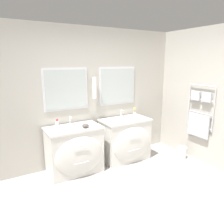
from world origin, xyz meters
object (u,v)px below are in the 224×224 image
(toiletry_bottle, at_px, (57,126))
(waste_bin, at_px, (182,152))
(flower_vase, at_px, (134,113))
(vanity_right, at_px, (126,139))
(vanity_left, at_px, (75,150))
(amenity_bowl, at_px, (85,126))

(toiletry_bottle, distance_m, waste_bin, 2.61)
(flower_vase, bearing_deg, vanity_right, -159.94)
(toiletry_bottle, bearing_deg, waste_bin, -11.29)
(vanity_left, height_order, flower_vase, flower_vase)
(vanity_left, height_order, vanity_right, same)
(amenity_bowl, xyz_separation_m, flower_vase, (1.19, 0.20, 0.05))
(vanity_right, relative_size, flower_vase, 4.78)
(toiletry_bottle, height_order, amenity_bowl, toiletry_bottle)
(vanity_right, bearing_deg, amenity_bowl, -174.05)
(vanity_left, distance_m, amenity_bowl, 0.50)
(toiletry_bottle, distance_m, amenity_bowl, 0.49)
(amenity_bowl, bearing_deg, vanity_right, 5.95)
(amenity_bowl, relative_size, waste_bin, 0.51)
(toiletry_bottle, relative_size, flower_vase, 1.03)
(waste_bin, bearing_deg, flower_vase, 140.04)
(waste_bin, bearing_deg, vanity_right, 152.55)
(amenity_bowl, bearing_deg, vanity_left, 151.67)
(vanity_right, xyz_separation_m, flower_vase, (0.28, 0.10, 0.50))
(waste_bin, bearing_deg, amenity_bowl, 167.09)
(toiletry_bottle, relative_size, waste_bin, 0.87)
(vanity_left, bearing_deg, vanity_right, 0.00)
(amenity_bowl, distance_m, waste_bin, 2.14)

